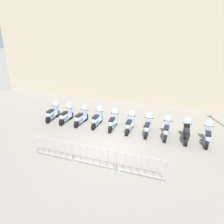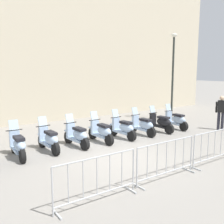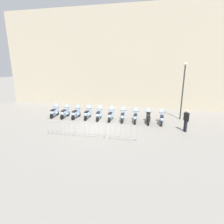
{
  "view_description": "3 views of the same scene",
  "coord_description": "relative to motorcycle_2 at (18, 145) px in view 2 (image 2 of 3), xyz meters",
  "views": [
    {
      "loc": [
        5.43,
        -9.11,
        6.12
      ],
      "look_at": [
        -0.96,
        1.88,
        1.16
      ],
      "focal_mm": 34.84,
      "sensor_mm": 36.0,
      "label": 1
    },
    {
      "loc": [
        -3.79,
        -7.6,
        2.91
      ],
      "look_at": [
        0.68,
        2.05,
        1.25
      ],
      "focal_mm": 41.49,
      "sensor_mm": 36.0,
      "label": 2
    },
    {
      "loc": [
        6.4,
        -12.36,
        5.02
      ],
      "look_at": [
        0.32,
        2.11,
        0.8
      ],
      "focal_mm": 28.86,
      "sensor_mm": 36.0,
      "label": 3
    }
  ],
  "objects": [
    {
      "name": "motorcycle_6",
      "position": [
        4.43,
        0.85,
        0.0
      ],
      "size": [
        0.71,
        1.71,
        1.24
      ],
      "color": "black",
      "rests_on": "ground"
    },
    {
      "name": "ground_plane",
      "position": [
        3.12,
        -1.39,
        -0.45
      ],
      "size": [
        120.0,
        120.0,
        0.0
      ],
      "primitive_type": "plane",
      "color": "gray"
    },
    {
      "name": "motorcycle_7",
      "position": [
        5.54,
        1.02,
        0.0
      ],
      "size": [
        0.69,
        1.71,
        1.24
      ],
      "color": "black",
      "rests_on": "ground"
    },
    {
      "name": "barrier_segment_2",
      "position": [
        5.69,
        -3.1,
        0.07
      ],
      "size": [
        2.1,
        0.79,
        1.07
      ],
      "color": "#B2B5B7",
      "rests_on": "ground"
    },
    {
      "name": "motorcycle_9",
      "position": [
        7.75,
        1.42,
        0.0
      ],
      "size": [
        0.61,
        1.72,
        1.24
      ],
      "color": "black",
      "rests_on": "ground"
    },
    {
      "name": "street_lamp",
      "position": [
        9.15,
        3.59,
        2.68
      ],
      "size": [
        0.36,
        0.36,
        5.12
      ],
      "color": "#2D332D",
      "rests_on": "ground"
    },
    {
      "name": "motorcycle_2",
      "position": [
        0.0,
        0.0,
        0.0
      ],
      "size": [
        0.6,
        1.72,
        1.24
      ],
      "color": "black",
      "rests_on": "ground"
    },
    {
      "name": "motorcycle_4",
      "position": [
        2.21,
        0.47,
        0.0
      ],
      "size": [
        0.73,
        1.7,
        1.24
      ],
      "color": "black",
      "rests_on": "ground"
    },
    {
      "name": "motorcycle_3",
      "position": [
        1.1,
        0.3,
        0.0
      ],
      "size": [
        0.69,
        1.71,
        1.24
      ],
      "color": "black",
      "rests_on": "ground"
    },
    {
      "name": "barrier_segment_1",
      "position": [
        3.5,
        -3.5,
        0.07
      ],
      "size": [
        2.1,
        0.79,
        1.07
      ],
      "color": "#B2B5B7",
      "rests_on": "ground"
    },
    {
      "name": "motorcycle_5",
      "position": [
        3.32,
        0.65,
        0.0
      ],
      "size": [
        0.68,
        1.71,
        1.24
      ],
      "color": "black",
      "rests_on": "ground"
    },
    {
      "name": "barrier_segment_0",
      "position": [
        1.32,
        -3.9,
        0.07
      ],
      "size": [
        2.1,
        0.79,
        1.07
      ],
      "color": "#B2B5B7",
      "rests_on": "ground"
    },
    {
      "name": "building_facade",
      "position": [
        1.56,
        7.17,
        5.14
      ],
      "size": [
        27.98,
        7.38,
        11.18
      ],
      "primitive_type": "cube",
      "rotation": [
        0.0,
        0.0,
        0.18
      ],
      "color": "beige",
      "rests_on": "ground"
    },
    {
      "name": "motorcycle_8",
      "position": [
        6.66,
        1.2,
        0.0
      ],
      "size": [
        0.71,
        1.71,
        1.24
      ],
      "color": "black",
      "rests_on": "ground"
    },
    {
      "name": "officer_near_row_end",
      "position": [
        9.65,
        0.3,
        0.53
      ],
      "size": [
        0.4,
        0.43,
        1.73
      ],
      "color": "#23232D",
      "rests_on": "ground"
    }
  ]
}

